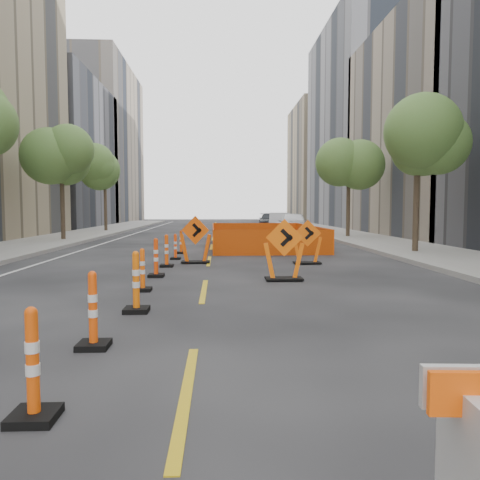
{
  "coord_description": "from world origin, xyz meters",
  "views": [
    {
      "loc": [
        0.34,
        -6.73,
        1.93
      ],
      "look_at": [
        0.89,
        5.1,
        1.1
      ],
      "focal_mm": 35.0,
      "sensor_mm": 36.0,
      "label": 1
    }
  ],
  "objects_px": {
    "channelizer_4": "(143,270)",
    "channelizer_8": "(181,242)",
    "channelizer_3": "(136,282)",
    "chevron_sign_left": "(195,240)",
    "channelizer_2": "(93,310)",
    "channelizer_6": "(167,251)",
    "parked_car_near": "(293,224)",
    "channelizer_1": "(33,364)",
    "parked_car_far": "(270,221)",
    "parked_car_mid": "(279,222)",
    "channelizer_7": "(175,247)",
    "chevron_sign_center": "(284,250)",
    "chevron_sign_right": "(307,242)",
    "channelizer_5": "(156,258)"
  },
  "relations": [
    {
      "from": "channelizer_4",
      "to": "channelizer_8",
      "type": "xyz_separation_m",
      "value": [
        0.19,
        8.76,
        -0.01
      ]
    },
    {
      "from": "channelizer_3",
      "to": "chevron_sign_left",
      "type": "distance_m",
      "value": 7.57
    },
    {
      "from": "channelizer_2",
      "to": "chevron_sign_left",
      "type": "relative_size",
      "value": 0.65
    },
    {
      "from": "channelizer_6",
      "to": "parked_car_near",
      "type": "height_order",
      "value": "parked_car_near"
    },
    {
      "from": "channelizer_1",
      "to": "chevron_sign_left",
      "type": "bearing_deg",
      "value": 85.76
    },
    {
      "from": "channelizer_6",
      "to": "parked_car_far",
      "type": "relative_size",
      "value": 0.22
    },
    {
      "from": "channelizer_6",
      "to": "parked_car_mid",
      "type": "height_order",
      "value": "parked_car_mid"
    },
    {
      "from": "channelizer_3",
      "to": "parked_car_mid",
      "type": "relative_size",
      "value": 0.25
    },
    {
      "from": "channelizer_4",
      "to": "channelizer_7",
      "type": "height_order",
      "value": "channelizer_4"
    },
    {
      "from": "channelizer_8",
      "to": "parked_car_far",
      "type": "height_order",
      "value": "parked_car_far"
    },
    {
      "from": "channelizer_2",
      "to": "parked_car_near",
      "type": "relative_size",
      "value": 0.22
    },
    {
      "from": "chevron_sign_left",
      "to": "chevron_sign_center",
      "type": "distance_m",
      "value": 4.67
    },
    {
      "from": "channelizer_3",
      "to": "chevron_sign_center",
      "type": "bearing_deg",
      "value": 48.01
    },
    {
      "from": "channelizer_3",
      "to": "parked_car_near",
      "type": "relative_size",
      "value": 0.24
    },
    {
      "from": "parked_car_near",
      "to": "channelizer_1",
      "type": "bearing_deg",
      "value": -95.24
    },
    {
      "from": "channelizer_7",
      "to": "channelizer_8",
      "type": "height_order",
      "value": "channelizer_8"
    },
    {
      "from": "parked_car_mid",
      "to": "channelizer_2",
      "type": "bearing_deg",
      "value": -94.74
    },
    {
      "from": "channelizer_2",
      "to": "parked_car_far",
      "type": "xyz_separation_m",
      "value": [
        6.39,
        35.9,
        0.17
      ]
    },
    {
      "from": "channelizer_1",
      "to": "chevron_sign_left",
      "type": "distance_m",
      "value": 11.95
    },
    {
      "from": "channelizer_7",
      "to": "channelizer_8",
      "type": "xyz_separation_m",
      "value": [
        0.03,
        2.19,
        0.01
      ]
    },
    {
      "from": "chevron_sign_right",
      "to": "parked_car_mid",
      "type": "height_order",
      "value": "chevron_sign_right"
    },
    {
      "from": "chevron_sign_center",
      "to": "channelizer_3",
      "type": "bearing_deg",
      "value": -116.26
    },
    {
      "from": "channelizer_7",
      "to": "channelizer_8",
      "type": "bearing_deg",
      "value": 89.13
    },
    {
      "from": "channelizer_8",
      "to": "parked_car_far",
      "type": "distance_m",
      "value": 23.59
    },
    {
      "from": "channelizer_3",
      "to": "channelizer_6",
      "type": "bearing_deg",
      "value": 91.45
    },
    {
      "from": "channelizer_1",
      "to": "parked_car_near",
      "type": "distance_m",
      "value": 27.85
    },
    {
      "from": "channelizer_2",
      "to": "channelizer_7",
      "type": "relative_size",
      "value": 1.12
    },
    {
      "from": "channelizer_5",
      "to": "parked_car_near",
      "type": "distance_m",
      "value": 19.48
    },
    {
      "from": "parked_car_mid",
      "to": "parked_car_near",
      "type": "bearing_deg",
      "value": -80.77
    },
    {
      "from": "channelizer_3",
      "to": "chevron_sign_center",
      "type": "distance_m",
      "value": 4.85
    },
    {
      "from": "channelizer_6",
      "to": "channelizer_7",
      "type": "distance_m",
      "value": 2.19
    },
    {
      "from": "channelizer_5",
      "to": "chevron_sign_right",
      "type": "bearing_deg",
      "value": 30.1
    },
    {
      "from": "channelizer_3",
      "to": "channelizer_4",
      "type": "height_order",
      "value": "channelizer_3"
    },
    {
      "from": "channelizer_3",
      "to": "parked_car_mid",
      "type": "distance_m",
      "value": 29.1
    },
    {
      "from": "chevron_sign_right",
      "to": "parked_car_far",
      "type": "distance_m",
      "value": 26.63
    },
    {
      "from": "parked_car_far",
      "to": "channelizer_4",
      "type": "bearing_deg",
      "value": -96.96
    },
    {
      "from": "channelizer_3",
      "to": "parked_car_near",
      "type": "distance_m",
      "value": 23.58
    },
    {
      "from": "parked_car_far",
      "to": "channelizer_2",
      "type": "bearing_deg",
      "value": -95.54
    },
    {
      "from": "chevron_sign_left",
      "to": "parked_car_mid",
      "type": "relative_size",
      "value": 0.36
    },
    {
      "from": "channelizer_5",
      "to": "channelizer_6",
      "type": "bearing_deg",
      "value": 88.69
    },
    {
      "from": "chevron_sign_left",
      "to": "parked_car_near",
      "type": "bearing_deg",
      "value": 85.51
    },
    {
      "from": "channelizer_4",
      "to": "chevron_sign_center",
      "type": "height_order",
      "value": "chevron_sign_center"
    },
    {
      "from": "parked_car_far",
      "to": "chevron_sign_right",
      "type": "bearing_deg",
      "value": -89.01
    },
    {
      "from": "chevron_sign_left",
      "to": "chevron_sign_center",
      "type": "relative_size",
      "value": 1.01
    },
    {
      "from": "channelizer_8",
      "to": "chevron_sign_right",
      "type": "xyz_separation_m",
      "value": [
        4.58,
        -3.82,
        0.27
      ]
    },
    {
      "from": "channelizer_1",
      "to": "channelizer_6",
      "type": "relative_size",
      "value": 0.99
    },
    {
      "from": "parked_car_far",
      "to": "parked_car_mid",
      "type": "bearing_deg",
      "value": -83.5
    },
    {
      "from": "channelizer_1",
      "to": "chevron_sign_center",
      "type": "xyz_separation_m",
      "value": [
        3.4,
        7.98,
        0.29
      ]
    },
    {
      "from": "channelizer_5",
      "to": "channelizer_7",
      "type": "xyz_separation_m",
      "value": [
        0.14,
        4.38,
        -0.07
      ]
    },
    {
      "from": "channelizer_2",
      "to": "channelizer_8",
      "type": "bearing_deg",
      "value": 89.32
    }
  ]
}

